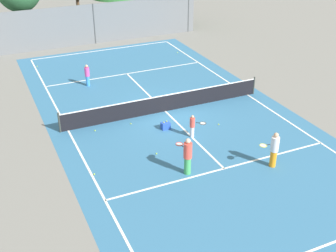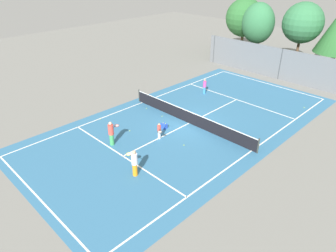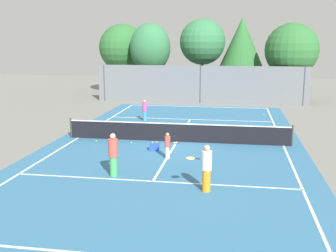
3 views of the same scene
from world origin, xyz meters
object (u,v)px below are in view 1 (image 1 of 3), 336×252
at_px(tennis_ball_0, 178,53).
at_px(tennis_ball_4, 95,131).
at_px(ball_crate, 166,126).
at_px(player_3, 188,156).
at_px(player_0, 87,75).
at_px(tennis_ball_1, 156,154).
at_px(player_2, 274,149).
at_px(tennis_ball_2, 94,174).
at_px(tennis_ball_6, 37,66).
at_px(player_1, 193,126).
at_px(tennis_ball_3, 131,124).
at_px(tennis_ball_7, 161,106).
at_px(tennis_ball_5, 219,124).

xyz_separation_m(tennis_ball_0, tennis_ball_4, (-9.31, -9.58, 0.00)).
bearing_deg(ball_crate, player_3, -101.25).
xyz_separation_m(player_0, tennis_ball_1, (0.70, -9.48, -0.69)).
distance_m(player_2, tennis_ball_2, 7.95).
bearing_deg(player_3, tennis_ball_6, 102.64).
height_order(player_1, tennis_ball_0, player_1).
xyz_separation_m(ball_crate, tennis_ball_4, (-3.42, 1.27, -0.15)).
height_order(ball_crate, tennis_ball_4, ball_crate).
distance_m(player_1, ball_crate, 1.66).
xyz_separation_m(tennis_ball_1, tennis_ball_3, (-0.05, 3.35, 0.00)).
relative_size(tennis_ball_4, tennis_ball_6, 1.00).
bearing_deg(player_3, tennis_ball_4, 115.70).
distance_m(tennis_ball_6, tennis_ball_7, 11.10).
xyz_separation_m(player_3, tennis_ball_4, (-2.60, 5.40, -0.86)).
xyz_separation_m(player_2, player_3, (-3.72, 1.08, 0.02)).
relative_size(tennis_ball_1, tennis_ball_5, 1.00).
bearing_deg(tennis_ball_7, player_0, 121.95).
bearing_deg(tennis_ball_4, tennis_ball_3, -1.69).
height_order(tennis_ball_4, tennis_ball_6, same).
height_order(player_0, tennis_ball_6, player_0).
bearing_deg(tennis_ball_3, ball_crate, -39.46).
height_order(player_2, tennis_ball_5, player_2).
bearing_deg(player_3, tennis_ball_5, 43.24).
height_order(player_1, tennis_ball_3, player_1).
xyz_separation_m(tennis_ball_6, tennis_ball_7, (5.36, -9.72, 0.00)).
distance_m(player_1, tennis_ball_4, 5.07).
height_order(tennis_ball_0, tennis_ball_5, same).
height_order(tennis_ball_3, tennis_ball_4, same).
bearing_deg(tennis_ball_7, player_1, -89.62).
bearing_deg(tennis_ball_6, tennis_ball_3, -74.72).
distance_m(player_0, tennis_ball_5, 9.50).
distance_m(tennis_ball_4, tennis_ball_6, 11.05).
distance_m(ball_crate, tennis_ball_2, 5.24).
distance_m(player_3, ball_crate, 4.27).
relative_size(tennis_ball_2, tennis_ball_7, 1.00).
relative_size(player_0, tennis_ball_5, 21.35).
bearing_deg(tennis_ball_4, tennis_ball_6, 95.60).
relative_size(tennis_ball_5, tennis_ball_7, 1.00).
height_order(ball_crate, tennis_ball_3, ball_crate).
bearing_deg(player_0, tennis_ball_7, -58.05).
distance_m(tennis_ball_3, tennis_ball_6, 11.46).
bearing_deg(player_3, tennis_ball_2, 157.36).
bearing_deg(tennis_ball_7, tennis_ball_1, -116.06).
relative_size(tennis_ball_0, tennis_ball_7, 1.00).
relative_size(ball_crate, tennis_ball_5, 6.76).
height_order(player_1, player_3, player_3).
bearing_deg(player_0, tennis_ball_1, -85.80).
bearing_deg(tennis_ball_1, ball_crate, 56.18).
bearing_deg(player_2, player_0, 111.81).
bearing_deg(tennis_ball_2, tennis_ball_5, 13.72).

